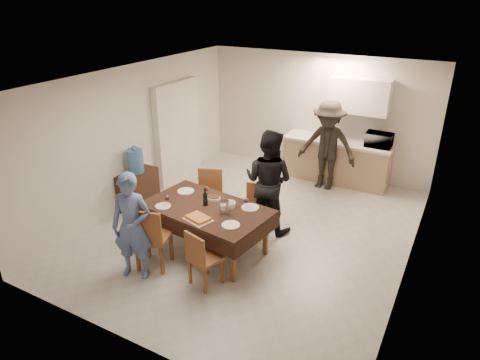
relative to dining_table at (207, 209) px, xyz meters
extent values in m
cube|color=#B3B4AF|center=(0.37, 0.90, -0.72)|extent=(5.00, 6.00, 0.02)
cube|color=white|center=(0.37, 0.90, 1.88)|extent=(5.00, 6.00, 0.02)
cube|color=beige|center=(0.37, 3.90, 0.58)|extent=(5.00, 0.02, 2.60)
cube|color=beige|center=(0.37, -2.10, 0.58)|extent=(5.00, 0.02, 2.60)
cube|color=beige|center=(-2.13, 0.90, 0.58)|extent=(0.02, 6.00, 2.60)
cube|color=beige|center=(2.87, 0.90, 0.58)|extent=(0.02, 6.00, 2.60)
cube|color=beige|center=(-2.05, 2.10, 0.33)|extent=(0.15, 1.40, 2.10)
cube|color=#A17E61|center=(0.97, 3.58, -0.29)|extent=(2.20, 0.60, 0.86)
cube|color=beige|center=(0.97, 3.58, 0.17)|extent=(2.24, 0.64, 0.05)
cube|color=silver|center=(1.27, 3.72, 1.13)|extent=(1.20, 0.34, 0.70)
cube|color=black|center=(0.00, 0.00, 0.01)|extent=(2.05, 1.36, 0.04)
cube|color=brown|center=(0.00, 0.00, -0.36)|extent=(0.07, 0.07, 0.71)
cube|color=brown|center=(-0.45, -0.75, -0.22)|extent=(0.57, 0.57, 0.05)
cube|color=brown|center=(-0.45, -0.96, 0.05)|extent=(0.46, 0.17, 0.49)
cube|color=brown|center=(0.45, -0.75, -0.30)|extent=(0.48, 0.48, 0.05)
cube|color=brown|center=(0.45, -0.93, -0.07)|extent=(0.39, 0.14, 0.42)
cube|color=brown|center=(-0.45, 0.75, -0.26)|extent=(0.55, 0.55, 0.05)
cube|color=brown|center=(-0.45, 0.56, -0.01)|extent=(0.41, 0.19, 0.46)
cube|color=brown|center=(0.45, 0.75, -0.29)|extent=(0.46, 0.46, 0.05)
cube|color=brown|center=(0.45, 0.57, -0.06)|extent=(0.39, 0.10, 0.42)
cube|color=black|center=(-1.91, 0.59, -0.36)|extent=(0.39, 0.78, 0.72)
cylinder|color=#457CB6|center=(-1.91, 0.59, 0.22)|extent=(0.29, 0.29, 0.44)
cylinder|color=white|center=(0.35, -0.05, 0.14)|extent=(0.14, 0.14, 0.21)
cube|color=#D3873E|center=(0.10, -0.38, 0.06)|extent=(0.45, 0.39, 0.05)
cylinder|color=white|center=(0.30, 0.18, 0.07)|extent=(0.20, 0.20, 0.08)
cylinder|color=white|center=(-0.05, 0.28, 0.05)|extent=(0.22, 0.22, 0.04)
cylinder|color=white|center=(-0.60, -0.30, 0.04)|extent=(0.24, 0.24, 0.01)
cylinder|color=white|center=(0.60, -0.30, 0.04)|extent=(0.26, 0.26, 0.02)
cylinder|color=white|center=(-0.60, 0.30, 0.04)|extent=(0.28, 0.28, 0.02)
cylinder|color=white|center=(0.60, 0.30, 0.04)|extent=(0.27, 0.27, 0.02)
imported|color=silver|center=(1.79, 3.58, 0.34)|extent=(0.52, 0.35, 0.29)
imported|color=#4D6493|center=(-0.55, -1.05, 0.08)|extent=(0.67, 0.55, 1.59)
imported|color=black|center=(0.55, 1.05, 0.17)|extent=(0.89, 0.70, 1.78)
imported|color=black|center=(0.88, 3.13, 0.20)|extent=(1.18, 0.68, 1.83)
camera|label=1|loc=(3.23, -4.84, 3.11)|focal=32.00mm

